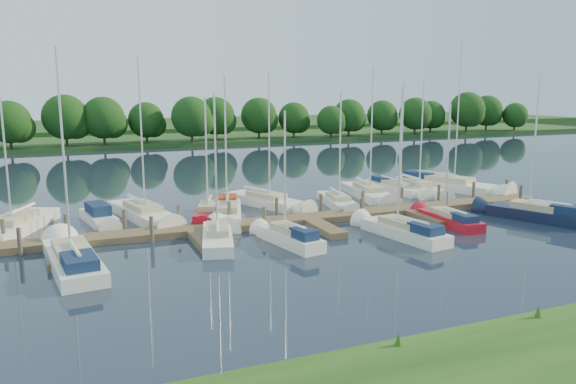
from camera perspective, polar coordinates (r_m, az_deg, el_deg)
name	(u,v)px	position (r m, az deg, el deg)	size (l,w,h in m)	color
ground	(364,252)	(32.26, 7.74, -6.11)	(260.00, 260.00, 0.00)	#1A2134
dock	(311,221)	(38.48, 2.32, -2.96)	(40.00, 6.00, 0.40)	brown
mooring_pilings	(304,212)	(39.39, 1.64, -2.04)	(38.24, 2.84, 2.00)	#473D33
far_shore	(153,138)	(103.27, -13.54, 5.38)	(180.00, 30.00, 0.60)	#21481B
distant_hill	(135,126)	(127.93, -15.30, 6.44)	(220.00, 40.00, 1.40)	#2B4C21
treeline	(170,120)	(90.47, -11.86, 7.16)	(147.61, 9.65, 8.27)	#38281C
sailboat_n_0	(15,229)	(40.06, -26.03, -3.39)	(5.15, 9.04, 11.72)	white
motorboat	(99,218)	(40.88, -18.63, -2.50)	(2.37, 5.56, 1.64)	white
sailboat_n_2	(144,215)	(41.10, -14.42, -2.31)	(4.04, 9.32, 11.70)	white
sailboat_n_3	(208,214)	(40.68, -8.09, -2.20)	(3.54, 6.87, 8.92)	#AB0F1F
sailboat_n_4	(227,214)	(40.18, -6.19, -2.25)	(3.85, 8.16, 10.40)	white
sailboat_n_5	(267,203)	(44.11, -2.11, -1.10)	(4.77, 8.37, 10.82)	white
sailboat_n_6	(338,203)	(44.18, 5.13, -1.12)	(2.79, 7.34, 9.24)	white
sailboat_n_7	(369,195)	(47.90, 8.20, -0.26)	(3.22, 9.02, 11.32)	white
sailboat_n_8	(397,189)	(51.00, 11.06, 0.35)	(2.48, 8.15, 10.20)	white
sailboat_n_9	(417,190)	(50.80, 13.01, 0.20)	(2.00, 7.90, 10.19)	white
sailboat_n_10	(449,186)	(53.28, 16.06, 0.60)	(6.08, 10.63, 13.64)	white
sailboat_s_0	(72,260)	(31.59, -21.05, -6.49)	(3.08, 9.30, 11.67)	white
sailboat_s_1	(217,238)	(34.09, -7.18, -4.69)	(3.18, 7.29, 9.34)	white
sailboat_s_2	(289,239)	(33.49, 0.06, -4.77)	(2.48, 6.33, 8.33)	white
sailboat_s_3	(402,232)	(35.82, 11.49, -3.98)	(2.83, 7.62, 9.75)	white
sailboat_s_4	(448,220)	(39.91, 15.93, -2.71)	(1.75, 6.59, 8.47)	#AB0F1F
sailboat_s_5	(535,215)	(43.16, 23.84, -2.18)	(4.43, 7.97, 10.49)	#0F1933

